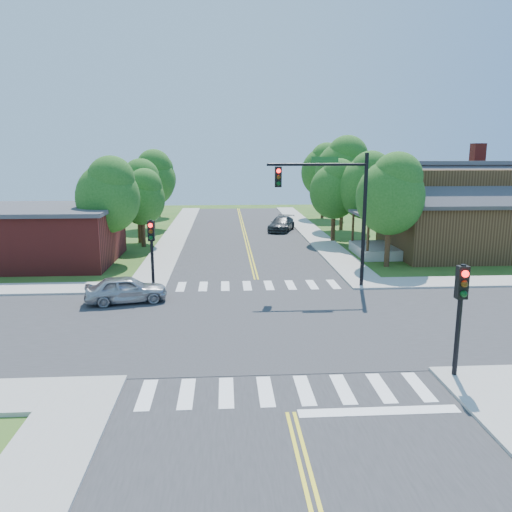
{
  "coord_description": "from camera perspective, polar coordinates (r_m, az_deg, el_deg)",
  "views": [
    {
      "loc": [
        -1.78,
        -20.24,
        7.19
      ],
      "look_at": [
        -0.26,
        3.8,
        2.2
      ],
      "focal_mm": 35.0,
      "sensor_mm": 36.0,
      "label": 1
    }
  ],
  "objects": [
    {
      "name": "tree_e_a",
      "position": [
        32.55,
        15.28,
        7.04
      ],
      "size": [
        4.29,
        4.07,
        7.29
      ],
      "color": "#382314",
      "rests_on": "ground"
    },
    {
      "name": "crosswalk_south",
      "position": [
        15.85,
        3.33,
        -15.1
      ],
      "size": [
        8.85,
        2.0,
        0.01
      ],
      "color": "white",
      "rests_on": "ground"
    },
    {
      "name": "road_ns",
      "position": [
        21.55,
        1.34,
        -7.74
      ],
      "size": [
        10.0,
        90.0,
        0.04
      ],
      "primitive_type": "cube",
      "color": "#2D2D30",
      "rests_on": "ground"
    },
    {
      "name": "car_dgrey",
      "position": [
        46.62,
        2.93,
        3.64
      ],
      "size": [
        4.67,
        5.7,
        1.32
      ],
      "primitive_type": "imported",
      "rotation": [
        0.0,
        0.0,
        -0.33
      ],
      "color": "#2B2E30",
      "rests_on": "ground"
    },
    {
      "name": "tree_w_d",
      "position": [
        58.1,
        -11.11,
        8.94
      ],
      "size": [
        4.13,
        3.93,
        7.03
      ],
      "color": "#382314",
      "rests_on": "ground"
    },
    {
      "name": "tree_w_a",
      "position": [
        34.14,
        -16.46,
        6.9
      ],
      "size": [
        4.14,
        3.94,
        7.04
      ],
      "color": "#382314",
      "rests_on": "ground"
    },
    {
      "name": "tree_house",
      "position": [
        40.9,
        9.07,
        7.71
      ],
      "size": [
        3.99,
        3.79,
        6.78
      ],
      "color": "#382314",
      "rests_on": "ground"
    },
    {
      "name": "ground",
      "position": [
        21.55,
        1.34,
        -7.79
      ],
      "size": [
        100.0,
        100.0,
        0.0
      ],
      "primitive_type": "plane",
      "color": "#2B561B",
      "rests_on": "ground"
    },
    {
      "name": "stop_bar",
      "position": [
        15.16,
        13.86,
        -16.98
      ],
      "size": [
        4.6,
        0.45,
        0.09
      ],
      "primitive_type": "cube",
      "color": "white",
      "rests_on": "ground"
    },
    {
      "name": "signal_mast_ne",
      "position": [
        26.55,
        8.84,
        6.51
      ],
      "size": [
        5.3,
        0.42,
        7.2
      ],
      "color": "black",
      "rests_on": "ground"
    },
    {
      "name": "tree_e_b",
      "position": [
        40.03,
        12.56,
        8.06
      ],
      "size": [
        4.34,
        4.12,
        7.38
      ],
      "color": "#382314",
      "rests_on": "ground"
    },
    {
      "name": "centerline",
      "position": [
        21.54,
        1.34,
        -7.67
      ],
      "size": [
        0.3,
        90.0,
        0.01
      ],
      "color": "yellow",
      "rests_on": "ground"
    },
    {
      "name": "signal_pole_se",
      "position": [
        16.99,
        22.37,
        -4.66
      ],
      "size": [
        0.34,
        0.42,
        3.8
      ],
      "color": "black",
      "rests_on": "ground"
    },
    {
      "name": "tree_w_b",
      "position": [
        41.27,
        -13.25,
        7.58
      ],
      "size": [
        3.99,
        3.79,
        6.78
      ],
      "color": "#382314",
      "rests_on": "ground"
    },
    {
      "name": "road_ew",
      "position": [
        21.54,
        1.34,
        -7.72
      ],
      "size": [
        90.0,
        10.0,
        0.04
      ],
      "primitive_type": "cube",
      "color": "#2D2D30",
      "rests_on": "ground"
    },
    {
      "name": "tree_w_c",
      "position": [
        49.2,
        -11.77,
        8.86
      ],
      "size": [
        4.45,
        4.22,
        7.56
      ],
      "color": "#382314",
      "rests_on": "ground"
    },
    {
      "name": "intersection_patch",
      "position": [
        21.55,
        1.34,
        -7.79
      ],
      "size": [
        10.2,
        10.2,
        0.06
      ],
      "primitive_type": "cube",
      "color": "#2D2D30",
      "rests_on": "ground"
    },
    {
      "name": "car_silver",
      "position": [
        25.09,
        -14.62,
        -3.77
      ],
      "size": [
        3.07,
        4.49,
        1.32
      ],
      "primitive_type": "imported",
      "rotation": [
        0.0,
        0.0,
        1.77
      ],
      "color": "#A6A8AD",
      "rests_on": "ground"
    },
    {
      "name": "tree_e_d",
      "position": [
        56.12,
        7.8,
        9.82
      ],
      "size": [
        4.89,
        4.65,
        8.32
      ],
      "color": "#382314",
      "rests_on": "ground"
    },
    {
      "name": "sidewalk_ne",
      "position": [
        40.75,
        22.04,
        0.78
      ],
      "size": [
        40.0,
        40.0,
        0.14
      ],
      "color": "#9E9B93",
      "rests_on": "ground"
    },
    {
      "name": "tree_bldg",
      "position": [
        39.4,
        -12.85,
        6.73
      ],
      "size": [
        3.57,
        3.39,
        6.07
      ],
      "color": "#382314",
      "rests_on": "ground"
    },
    {
      "name": "house_ne",
      "position": [
        38.58,
        22.46,
        5.08
      ],
      "size": [
        13.05,
        8.8,
        7.11
      ],
      "color": "#302011",
      "rests_on": "ground"
    },
    {
      "name": "signal_pole_nw",
      "position": [
        26.49,
        -11.86,
        1.61
      ],
      "size": [
        0.34,
        0.42,
        3.8
      ],
      "color": "black",
      "rests_on": "ground"
    },
    {
      "name": "crosswalk_north",
      "position": [
        27.45,
        0.23,
        -3.38
      ],
      "size": [
        8.85,
        2.0,
        0.01
      ],
      "color": "white",
      "rests_on": "ground"
    },
    {
      "name": "building_nw",
      "position": [
        36.06,
        -23.73,
        2.25
      ],
      "size": [
        10.4,
        8.4,
        3.73
      ],
      "color": "maroon",
      "rests_on": "ground"
    },
    {
      "name": "sidewalk_nw",
      "position": [
        39.34,
        -24.45,
        0.22
      ],
      "size": [
        40.0,
        40.0,
        0.14
      ],
      "color": "#9E9B93",
      "rests_on": "ground"
    },
    {
      "name": "tree_e_c",
      "position": [
        47.73,
        10.03,
        9.83
      ],
      "size": [
        5.18,
        4.92,
        8.81
      ],
      "color": "#382314",
      "rests_on": "ground"
    }
  ]
}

